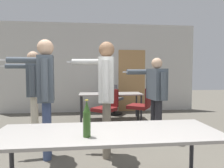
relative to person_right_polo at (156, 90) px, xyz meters
name	(u,v)px	position (x,y,z in m)	size (l,w,h in m)	color
back_wall	(100,68)	(-0.99, 2.77, 0.48)	(6.49, 0.12, 2.90)	beige
conference_table_near	(109,137)	(-1.13, -1.88, -0.29)	(2.26, 0.77, 0.73)	gray
conference_table_far	(111,96)	(-0.75, 1.60, -0.30)	(1.72, 0.68, 0.73)	gray
person_right_polo	(156,90)	(0.00, 0.00, 0.00)	(0.82, 0.67, 1.61)	#28282D
person_far_watching	(33,85)	(-2.45, 0.28, 0.10)	(0.84, 0.60, 1.74)	beige
person_left_plaid	(106,87)	(-1.07, -0.79, 0.14)	(0.78, 0.66, 1.79)	slate
person_center_tall	(45,86)	(-1.99, -0.75, 0.16)	(0.86, 0.58, 1.82)	#3D4C75
office_chair_far_left	(106,110)	(-0.94, 0.81, -0.54)	(0.68, 0.69, 0.91)	black
office_chair_mid_tucked	(113,100)	(-0.61, 2.24, -0.51)	(0.66, 0.68, 0.94)	black
office_chair_far_right	(141,108)	(-0.09, 0.79, -0.51)	(0.68, 0.66, 0.95)	black
beer_bottle	(87,119)	(-1.35, -2.03, -0.06)	(0.07, 0.07, 0.35)	#2D511E
drink_cup	(104,92)	(-0.92, 1.55, -0.18)	(0.08, 0.08, 0.10)	#E05123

